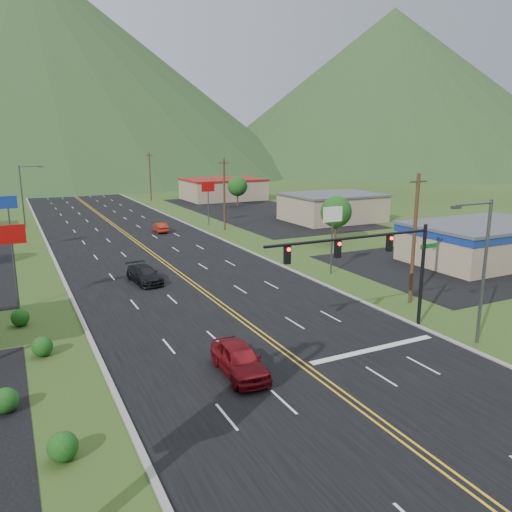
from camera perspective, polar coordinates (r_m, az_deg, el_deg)
name	(u,v)px	position (r m, az deg, el deg)	size (l,w,h in m)	color
ground	(484,500)	(21.14, 24.61, -24.00)	(500.00, 500.00, 0.00)	#2D4819
road	(484,500)	(21.14, 24.61, -24.00)	(20.00, 460.00, 0.04)	black
traffic_signal	(376,255)	(32.29, 13.59, 0.10)	(13.10, 0.43, 7.00)	black
streetlight_east	(481,263)	(32.91, 24.35, -0.73)	(3.28, 0.25, 9.00)	#59595E
streetlight_west	(24,192)	(80.33, -24.98, 6.67)	(3.28, 0.25, 9.00)	#59595E
building_east_near	(483,240)	(57.09, 24.54, 1.65)	(15.40, 10.40, 4.10)	#9D8C6D
building_east_mid	(332,207)	(80.25, 8.70, 5.55)	(14.40, 11.40, 4.30)	#9D8C6D
building_east_far	(223,189)	(108.90, -3.80, 7.64)	(16.40, 12.40, 4.50)	#9D8C6D
pole_sign_west_a	(12,243)	(40.64, -26.13, 1.33)	(2.00, 0.18, 6.40)	#59595E
pole_sign_west_b	(8,208)	(62.41, -26.49, 4.93)	(2.00, 0.18, 6.40)	#59595E
pole_sign_east_a	(333,221)	(47.15, 8.75, 3.95)	(2.00, 0.18, 6.40)	#59595E
pole_sign_east_b	(208,191)	(75.35, -5.49, 7.38)	(2.00, 0.18, 6.40)	#59595E
tree_east_a	(336,212)	(62.16, 9.14, 5.01)	(3.84, 3.84, 5.82)	#382314
tree_east_b	(237,186)	(97.01, -2.13, 7.98)	(3.84, 3.84, 5.82)	#382314
utility_pole_a	(414,238)	(39.87, 17.63, 1.96)	(1.60, 0.28, 10.00)	#382314
utility_pole_b	(224,194)	(70.92, -3.64, 7.12)	(1.60, 0.28, 10.00)	#382314
utility_pole_c	(150,176)	(108.76, -12.01, 8.90)	(1.60, 0.28, 10.00)	#382314
utility_pole_d	(113,168)	(147.74, -16.04, 9.69)	(1.60, 0.28, 10.00)	#382314
mountain_n	(31,64)	(232.37, -24.33, 19.35)	(220.00, 220.00, 85.00)	#243D1B
mountain_ne	(390,90)	(247.71, 15.12, 17.80)	(180.00, 180.00, 70.00)	#243D1B
car_red_near	(239,360)	(27.39, -1.90, -11.79)	(2.01, 4.99, 1.70)	maroon
car_dark_mid	(144,275)	(45.43, -12.63, -2.12)	(2.07, 5.10, 1.48)	black
car_red_far	(160,228)	(70.41, -10.87, 3.21)	(1.39, 3.99, 1.32)	maroon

